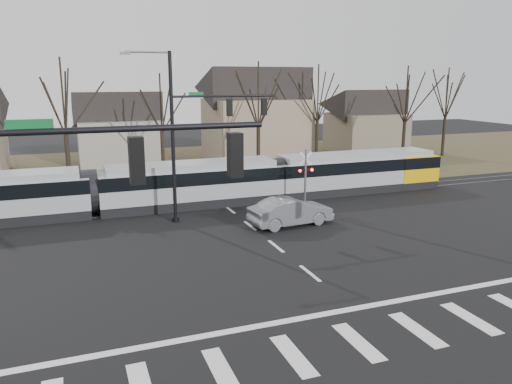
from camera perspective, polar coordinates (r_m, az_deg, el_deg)
name	(u,v)px	position (r m, az deg, el deg)	size (l,w,h in m)	color
ground	(331,290)	(21.47, 8.62, -11.07)	(140.00, 140.00, 0.00)	black
grass_verge	(176,166)	(50.75, -9.17, 2.90)	(140.00, 28.00, 0.01)	#38331E
crosswalk	(388,335)	(18.46, 14.88, -15.56)	(27.00, 2.60, 0.01)	silver
stop_line	(354,309)	(20.07, 11.18, -12.93)	(28.00, 0.35, 0.01)	silver
lane_dashes	(221,203)	(35.53, -3.97, -1.25)	(0.18, 30.00, 0.01)	silver
rail_pair	(222,203)	(35.34, -3.87, -1.28)	(90.00, 1.52, 0.06)	#59595E
tram	(190,182)	(34.61, -7.58, 1.09)	(40.14, 2.98, 3.04)	gray
sedan	(291,211)	(30.03, 4.01, -2.23)	(5.31, 2.35, 1.69)	slate
signal_pole_near_left	(44,222)	(11.46, -23.05, -3.18)	(9.28, 0.44, 10.20)	black
signal_pole_far	(198,128)	(30.59, -6.59, 7.24)	(9.28, 0.44, 10.20)	black
rail_crossing_signal	(305,181)	(33.98, 5.66, 1.32)	(1.08, 0.36, 4.00)	#59595B
tree_row	(210,120)	(44.78, -5.30, 8.14)	(59.20, 7.20, 10.00)	black
house_b	(118,125)	(53.47, -15.49, 7.39)	(8.64, 7.56, 7.65)	gray
house_c	(256,111)	(53.56, 0.00, 9.22)	(10.80, 8.64, 10.10)	#7F6F5C
house_d	(367,118)	(62.22, 12.52, 8.26)	(8.64, 7.56, 7.65)	#655B4A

